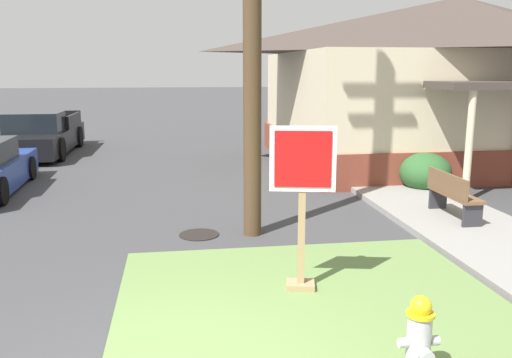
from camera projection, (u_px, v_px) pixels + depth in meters
The scene contains 9 objects.
grass_corner_patch at pixel (319, 316), 6.20m from camera, with size 4.75×4.83×0.08m, color #668447.
sidewalk_strip at pixel (441, 213), 10.55m from camera, with size 2.20×15.83×0.12m, color gray.
fire_hydrant at pixel (419, 342), 4.76m from camera, with size 0.38×0.34×0.83m.
stop_sign at pixel (302, 209), 6.66m from camera, with size 0.80×0.35×2.12m.
manhole_cover at pixel (199, 235), 9.34m from camera, with size 0.70×0.70×0.02m, color black.
pickup_truck_black at pixel (41, 137), 17.96m from camera, with size 2.10×5.33×1.48m.
street_bench at pixel (452, 193), 9.95m from camera, with size 0.41×1.44×0.85m.
corner_house at pixel (456, 78), 16.54m from camera, with size 11.28×9.46×5.01m.
shrub_near_porch at pixel (425, 172), 12.62m from camera, with size 1.22×1.22×0.92m, color #2D5B2C.
Camera 1 is at (0.31, -4.28, 2.87)m, focal length 37.30 mm.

